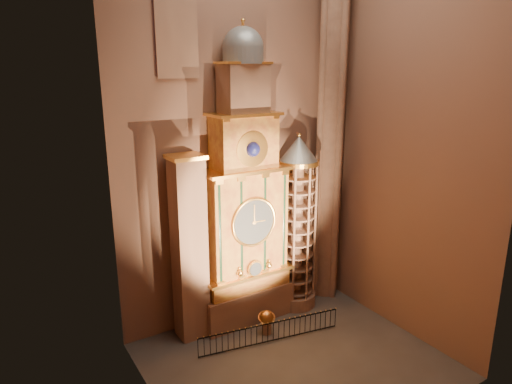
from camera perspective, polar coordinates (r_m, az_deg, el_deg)
floor at (r=24.84m, az=4.88°, el=-20.29°), size 14.00×14.00×0.00m
wall_back at (r=25.43m, az=-2.71°, el=7.56°), size 22.00×0.00×22.00m
wall_left at (r=17.19m, az=-13.33°, el=3.32°), size 0.00×22.00×22.00m
wall_right at (r=25.30m, az=18.38°, el=6.76°), size 0.00×22.00×22.00m
astronomical_clock at (r=25.52m, az=-1.44°, el=-2.37°), size 5.60×2.41×16.70m
portrait_tower at (r=24.62m, az=-8.32°, el=-7.01°), size 1.80×1.60×10.20m
stair_turret at (r=27.61m, az=5.14°, el=-4.10°), size 2.50×2.50×10.80m
gothic_pier at (r=28.12m, az=9.33°, el=8.14°), size 2.04×2.04×22.00m
stained_glass_window at (r=23.79m, az=-9.95°, el=20.10°), size 2.20×0.14×5.20m
celestial_globe at (r=26.39m, az=1.34°, el=-15.71°), size 1.23×1.19×1.39m
iron_railing at (r=25.76m, az=1.84°, el=-17.13°), size 7.92×1.52×1.13m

